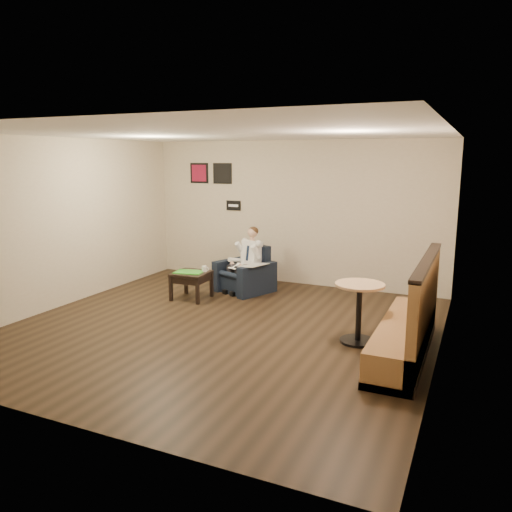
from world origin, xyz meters
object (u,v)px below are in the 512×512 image
at_px(armchair, 244,269).
at_px(cafe_table, 359,313).
at_px(seated_man, 240,262).
at_px(green_folder, 189,272).
at_px(smartphone, 199,270).
at_px(banquette, 405,308).
at_px(side_table, 192,285).
at_px(coffee_mug, 204,269).

relative_size(armchair, cafe_table, 1.06).
xyz_separation_m(seated_man, green_folder, (-0.63, -0.76, -0.09)).
bearing_deg(armchair, smartphone, -109.58).
distance_m(armchair, smartphone, 0.90).
height_order(green_folder, smartphone, green_folder).
distance_m(green_folder, banquette, 3.99).
relative_size(smartphone, banquette, 0.06).
bearing_deg(smartphone, cafe_table, -11.12).
bearing_deg(side_table, seated_man, 51.16).
distance_m(armchair, cafe_table, 3.08).
distance_m(seated_man, banquette, 3.70).
height_order(seated_man, side_table, seated_man).
xyz_separation_m(coffee_mug, banquette, (3.62, -1.23, 0.09)).
xyz_separation_m(side_table, banquette, (3.81, -1.10, 0.38)).
bearing_deg(banquette, armchair, 148.53).
relative_size(side_table, banquette, 0.24).
relative_size(seated_man, smartphone, 7.64).
height_order(armchair, green_folder, armchair).
relative_size(armchair, smartphone, 5.76).
height_order(side_table, banquette, banquette).
relative_size(green_folder, coffee_mug, 4.74).
xyz_separation_m(armchair, seated_man, (-0.04, -0.10, 0.16)).
xyz_separation_m(armchair, green_folder, (-0.67, -0.87, 0.07)).
xyz_separation_m(coffee_mug, smartphone, (-0.14, 0.04, -0.05)).
relative_size(banquette, cafe_table, 2.97).
height_order(side_table, green_folder, green_folder).
bearing_deg(banquette, cafe_table, 161.97).
xyz_separation_m(side_table, smartphone, (0.05, 0.17, 0.25)).
xyz_separation_m(seated_man, smartphone, (-0.55, -0.57, -0.09)).
bearing_deg(armchair, side_table, -105.23).
bearing_deg(coffee_mug, side_table, -143.99).
bearing_deg(seated_man, armchair, 90.00).
xyz_separation_m(green_folder, cafe_table, (3.22, -0.87, -0.08)).
bearing_deg(cafe_table, green_folder, 164.84).
bearing_deg(seated_man, banquette, -7.91).
relative_size(green_folder, smartphone, 3.21).
bearing_deg(side_table, armchair, 52.89).
height_order(green_folder, cafe_table, cafe_table).
relative_size(seated_man, green_folder, 2.38).
xyz_separation_m(armchair, coffee_mug, (-0.45, -0.71, 0.11)).
bearing_deg(green_folder, armchair, 52.30).
height_order(seated_man, banquette, banquette).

